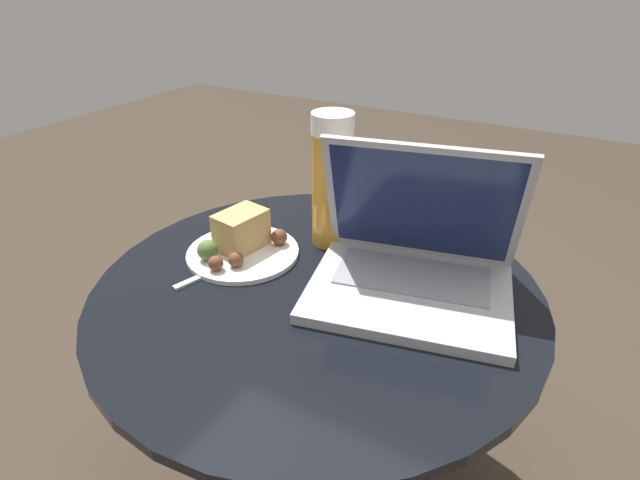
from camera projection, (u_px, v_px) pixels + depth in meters
The scene contains 6 objects.
ground_plane at pixel (317, 479), 1.11m from camera, with size 6.00×6.00×0.00m, color #382D23.
table at pixel (317, 337), 0.91m from camera, with size 0.76×0.76×0.52m.
laptop at pixel (413, 262), 0.82m from camera, with size 0.37×0.31×0.25m.
beer_glass at pixel (332, 181), 0.92m from camera, with size 0.08×0.08×0.25m.
snack_plate at pixel (241, 242), 0.93m from camera, with size 0.21×0.21×0.08m.
fork at pixel (229, 264), 0.90m from camera, with size 0.07×0.19×0.00m.
Camera 1 is at (0.35, -0.61, 1.01)m, focal length 28.00 mm.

